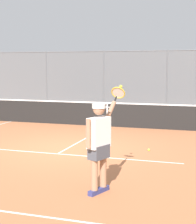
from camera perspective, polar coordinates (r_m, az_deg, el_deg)
The scene contains 6 objects.
ground_plane at distance 10.78m, azimuth -4.86°, elevation -5.68°, with size 60.00×60.00×0.00m, color #B76B42.
court_line_markings at distance 9.87m, azimuth -7.16°, elevation -6.90°, with size 8.70×8.83×0.01m.
fence_backdrop at distance 20.00m, azimuth 6.00°, elevation 4.35°, with size 19.72×1.37×3.18m.
tennis_net at distance 14.61m, azimuth 1.44°, elevation -0.31°, with size 11.18×0.09×1.07m.
tennis_player at distance 6.92m, azimuth 0.19°, elevation -4.44°, with size 0.47×1.40×1.99m.
tennis_ball_mid_court at distance 10.59m, azimuth 7.82°, elevation -5.78°, with size 0.07×0.07×0.07m, color #D6E042.
Camera 1 is at (-4.05, 9.71, 2.39)m, focal length 59.45 mm.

